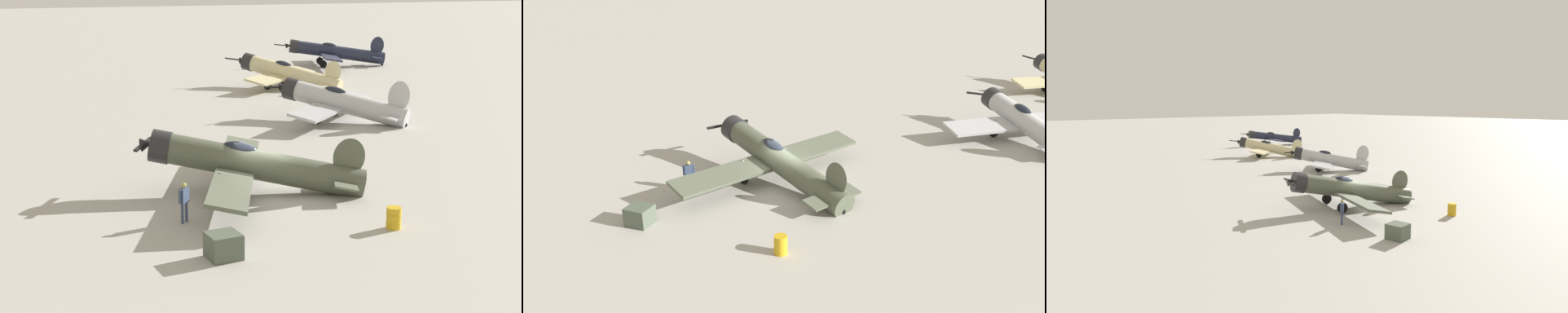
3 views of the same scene
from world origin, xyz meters
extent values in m
plane|color=#A8A59E|center=(0.00, 0.00, 0.00)|extent=(400.00, 400.00, 0.00)
cylinder|color=#4C5442|center=(0.00, 0.00, 1.37)|extent=(5.16, 9.77, 3.21)
cylinder|color=#232326|center=(-1.82, -4.38, 2.24)|extent=(1.89, 1.68, 1.70)
cone|color=#232326|center=(-2.07, -4.98, 2.36)|extent=(0.85, 0.86, 0.74)
cube|color=black|center=(-2.13, -5.11, 2.36)|extent=(2.75, 1.51, 0.17)
ellipsoid|color=black|center=(-0.38, -0.91, 2.16)|extent=(1.39, 1.95, 0.98)
cube|color=#565E4C|center=(-0.46, -1.09, 1.19)|extent=(12.60, 6.59, 0.50)
ellipsoid|color=#4C5442|center=(1.59, 3.83, 1.80)|extent=(0.80, 1.71, 2.06)
cube|color=#565E4C|center=(1.52, 3.65, 0.71)|extent=(3.56, 2.32, 0.30)
cylinder|color=#999BA0|center=(0.82, -2.26, 0.92)|extent=(0.14, 0.14, 1.04)
cylinder|color=black|center=(0.82, -2.26, 0.40)|extent=(0.49, 0.82, 0.80)
cylinder|color=#999BA0|center=(-2.18, -1.02, 0.92)|extent=(0.14, 0.14, 1.04)
cylinder|color=black|center=(-2.18, -1.02, 0.40)|extent=(0.49, 0.82, 0.80)
cylinder|color=black|center=(1.82, 4.38, 0.14)|extent=(0.20, 0.30, 0.28)
cylinder|color=#B7BABF|center=(-14.52, 11.96, 1.31)|extent=(7.53, 7.16, 2.93)
cylinder|color=#232326|center=(-17.60, 9.08, 2.04)|extent=(1.91, 1.93, 1.70)
cone|color=#232326|center=(-18.07, 8.64, 2.15)|extent=(0.92, 0.92, 0.74)
cube|color=black|center=(-18.18, 8.54, 2.15)|extent=(1.07, 3.05, 0.37)
ellipsoid|color=black|center=(-15.16, 11.35, 2.08)|extent=(1.83, 1.78, 0.96)
cube|color=#ADAFB5|center=(-15.29, 11.23, 1.09)|extent=(9.20, 9.66, 0.53)
ellipsoid|color=#B7BABF|center=(-11.81, 14.48, 2.04)|extent=(1.43, 1.35, 2.38)
cube|color=#ADAFB5|center=(-11.95, 14.35, 0.78)|extent=(3.12, 3.24, 0.29)
cylinder|color=#999BA0|center=(-14.57, 9.68, 0.86)|extent=(0.14, 0.14, 0.93)
cylinder|color=black|center=(-14.57, 9.68, 0.40)|extent=(0.72, 0.69, 0.80)
cylinder|color=#999BA0|center=(-16.79, 12.06, 0.86)|extent=(0.14, 0.14, 0.93)
cylinder|color=black|center=(-16.79, 12.06, 0.40)|extent=(0.72, 0.69, 0.80)
cylinder|color=black|center=(-11.42, 14.84, 0.14)|extent=(0.27, 0.26, 0.28)
cylinder|color=beige|center=(-30.42, 14.62, 1.28)|extent=(8.15, 7.29, 3.18)
cylinder|color=#232326|center=(-33.83, 11.69, 2.13)|extent=(1.91, 1.96, 1.71)
cone|color=#232326|center=(-34.32, 11.26, 2.26)|extent=(0.93, 0.93, 0.74)
cube|color=black|center=(-34.44, 11.17, 2.26)|extent=(0.81, 3.08, 0.58)
ellipsoid|color=black|center=(-31.13, 14.01, 2.07)|extent=(1.86, 1.75, 0.99)
cube|color=#C6BC89|center=(-31.27, 13.88, 1.09)|extent=(8.25, 9.12, 0.57)
ellipsoid|color=beige|center=(-27.42, 17.19, 1.75)|extent=(1.46, 1.28, 2.12)
cube|color=#C6BC89|center=(-27.57, 17.06, 0.63)|extent=(3.05, 3.30, 0.30)
cylinder|color=#999BA0|center=(-30.64, 12.28, 0.87)|extent=(0.14, 0.14, 0.94)
cylinder|color=black|center=(-30.64, 12.28, 0.40)|extent=(0.74, 0.67, 0.80)
cylinder|color=#999BA0|center=(-32.76, 14.75, 0.87)|extent=(0.14, 0.14, 0.94)
cylinder|color=black|center=(-32.76, 14.75, 0.40)|extent=(0.74, 0.67, 0.80)
cylinder|color=black|center=(-26.99, 17.55, 0.14)|extent=(0.28, 0.26, 0.28)
cylinder|color=#1E2338|center=(-44.27, 26.08, 1.51)|extent=(4.64, 10.34, 2.76)
cylinder|color=#232326|center=(-45.87, 21.36, 2.19)|extent=(1.75, 1.51, 1.59)
cone|color=#232326|center=(-46.07, 20.74, 2.28)|extent=(0.78, 0.79, 0.68)
cube|color=black|center=(-46.12, 20.60, 2.28)|extent=(0.63, 3.11, 0.49)
ellipsoid|color=black|center=(-44.60, 25.10, 2.23)|extent=(1.29, 1.93, 0.90)
cube|color=#282D42|center=(-44.67, 24.90, 1.30)|extent=(12.47, 5.72, 0.42)
ellipsoid|color=#1E2338|center=(-42.88, 30.20, 2.21)|extent=(0.68, 1.71, 2.22)
cube|color=#282D42|center=(-42.95, 30.02, 1.02)|extent=(3.57, 2.13, 0.25)
cylinder|color=#999BA0|center=(-43.37, 23.81, 0.96)|extent=(0.14, 0.14, 1.13)
cylinder|color=black|center=(-43.37, 23.81, 0.40)|extent=(0.45, 0.82, 0.80)
cylinder|color=#999BA0|center=(-46.37, 24.82, 0.96)|extent=(0.14, 0.14, 1.13)
cylinder|color=black|center=(-46.37, 24.82, 0.40)|extent=(0.45, 0.82, 0.80)
cylinder|color=black|center=(-42.68, 30.79, 0.14)|extent=(0.18, 0.30, 0.28)
cylinder|color=#384766|center=(3.04, -4.67, 0.44)|extent=(0.13, 0.13, 0.87)
cylinder|color=#384766|center=(2.83, -4.43, 0.44)|extent=(0.13, 0.13, 0.87)
cube|color=#384766|center=(2.94, -4.55, 1.18)|extent=(0.49, 0.51, 0.62)
sphere|color=#9A994F|center=(2.94, -4.55, 1.62)|extent=(0.23, 0.23, 0.23)
cylinder|color=#384766|center=(3.13, -4.77, 1.20)|extent=(0.09, 0.09, 0.58)
cylinder|color=#384766|center=(2.75, -4.33, 1.20)|extent=(0.09, 0.09, 0.58)
cube|color=#4C5647|center=(7.44, -4.29, 0.48)|extent=(1.26, 1.29, 0.96)
cylinder|color=gold|center=(6.75, 3.27, 0.45)|extent=(0.61, 0.61, 0.91)
torus|color=gold|center=(6.75, 3.27, 0.64)|extent=(0.64, 0.64, 0.04)
torus|color=gold|center=(6.75, 3.27, 0.27)|extent=(0.64, 0.64, 0.04)
camera|label=1|loc=(32.67, -12.41, 10.27)|focal=52.63mm
camera|label=2|loc=(25.69, 13.10, 13.07)|focal=37.42mm
camera|label=3|loc=(23.04, -25.63, 8.37)|focal=29.84mm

